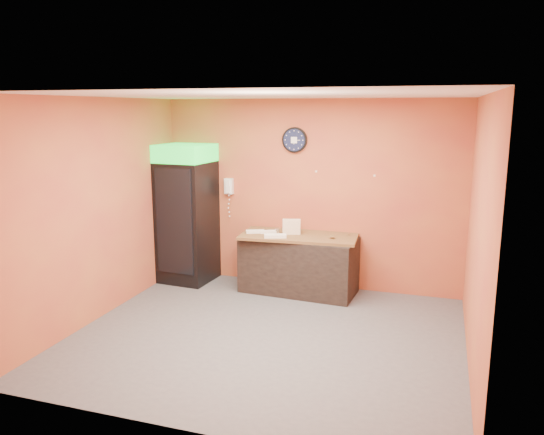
% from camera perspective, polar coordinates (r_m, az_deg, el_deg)
% --- Properties ---
extents(floor, '(4.50, 4.50, 0.00)m').
position_cam_1_polar(floor, '(6.46, -0.54, -12.64)').
color(floor, '#47474C').
rests_on(floor, ground).
extents(back_wall, '(4.50, 0.02, 2.80)m').
position_cam_1_polar(back_wall, '(7.91, 4.03, 2.49)').
color(back_wall, '#B96734').
rests_on(back_wall, floor).
extents(left_wall, '(0.02, 4.00, 2.80)m').
position_cam_1_polar(left_wall, '(7.05, -18.18, 0.79)').
color(left_wall, '#B96734').
rests_on(left_wall, floor).
extents(right_wall, '(0.02, 4.00, 2.80)m').
position_cam_1_polar(right_wall, '(5.74, 21.29, -1.82)').
color(right_wall, '#B96734').
rests_on(right_wall, floor).
extents(ceiling, '(4.50, 4.00, 0.02)m').
position_cam_1_polar(ceiling, '(5.89, -0.59, 13.04)').
color(ceiling, white).
rests_on(ceiling, back_wall).
extents(beverage_cooler, '(0.80, 0.81, 2.13)m').
position_cam_1_polar(beverage_cooler, '(8.25, -9.23, 0.19)').
color(beverage_cooler, black).
rests_on(beverage_cooler, floor).
extents(prep_counter, '(1.69, 0.84, 0.82)m').
position_cam_1_polar(prep_counter, '(7.80, 2.89, -5.09)').
color(prep_counter, black).
rests_on(prep_counter, floor).
extents(wall_clock, '(0.37, 0.06, 0.37)m').
position_cam_1_polar(wall_clock, '(7.85, 2.44, 8.33)').
color(wall_clock, black).
rests_on(wall_clock, back_wall).
extents(wall_phone, '(0.13, 0.11, 0.24)m').
position_cam_1_polar(wall_phone, '(8.24, -4.68, 3.37)').
color(wall_phone, white).
rests_on(wall_phone, back_wall).
extents(butcher_paper, '(1.72, 0.89, 0.04)m').
position_cam_1_polar(butcher_paper, '(7.69, 2.93, -2.00)').
color(butcher_paper, brown).
rests_on(butcher_paper, prep_counter).
extents(sub_roll_stack, '(0.27, 0.16, 0.22)m').
position_cam_1_polar(sub_roll_stack, '(7.69, 2.11, -1.00)').
color(sub_roll_stack, '#F6E0BF').
rests_on(sub_roll_stack, butcher_paper).
extents(wrapped_sandwich_left, '(0.29, 0.21, 0.04)m').
position_cam_1_polar(wrapped_sandwich_left, '(7.79, -1.82, -1.52)').
color(wrapped_sandwich_left, white).
rests_on(wrapped_sandwich_left, butcher_paper).
extents(wrapped_sandwich_mid, '(0.33, 0.21, 0.04)m').
position_cam_1_polar(wrapped_sandwich_mid, '(7.50, 0.36, -1.99)').
color(wrapped_sandwich_mid, white).
rests_on(wrapped_sandwich_mid, butcher_paper).
extents(wrapped_sandwich_right, '(0.27, 0.19, 0.04)m').
position_cam_1_polar(wrapped_sandwich_right, '(7.77, -0.35, -1.55)').
color(wrapped_sandwich_right, white).
rests_on(wrapped_sandwich_right, butcher_paper).
extents(kitchen_tool, '(0.07, 0.07, 0.07)m').
position_cam_1_polar(kitchen_tool, '(7.76, 0.57, -1.44)').
color(kitchen_tool, silver).
rests_on(kitchen_tool, butcher_paper).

